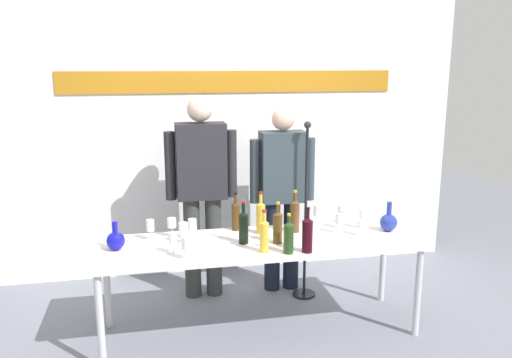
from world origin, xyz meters
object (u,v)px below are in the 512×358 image
object	(u,v)px
decanter_blue_left	(116,240)
wine_bottle_1	(295,215)
wine_bottle_3	(307,234)
wine_glass_left_0	(172,223)
wine_glass_left_4	(150,226)
wine_glass_right_0	(361,224)
display_table	(260,248)
wine_bottle_2	(264,234)
wine_bottle_0	(278,226)
presenter_right	(282,189)
presenter_left	(202,184)
wine_glass_left_5	(173,239)
microphone_stand	(305,240)
wine_bottle_7	(244,226)
wine_glass_left_3	(183,229)
wine_bottle_6	(289,236)
wine_bottle_5	(236,215)
wine_glass_left_1	(186,243)
wine_glass_right_1	(339,219)
wine_glass_left_2	(192,225)
decanter_blue_right	(388,222)
wine_bottle_4	(261,216)
wine_glass_right_3	(342,211)
wine_glass_right_2	(363,215)
wine_glass_right_5	(318,211)

from	to	relation	value
decanter_blue_left	wine_bottle_1	bearing A→B (deg)	5.55
wine_bottle_3	wine_glass_left_0	distance (m)	1.04
wine_glass_left_4	wine_glass_right_0	world-z (taller)	wine_glass_left_4
display_table	wine_bottle_2	xyz separation A→B (m)	(-0.02, -0.23, 0.18)
wine_bottle_0	wine_glass_left_0	xyz separation A→B (m)	(-0.75, 0.30, -0.02)
display_table	presenter_right	distance (m)	0.84
wine_bottle_1	wine_glass_right_0	distance (m)	0.50
presenter_left	wine_glass_left_5	xyz separation A→B (m)	(-0.29, -0.85, -0.17)
wine_bottle_0	wine_bottle_3	xyz separation A→B (m)	(0.16, -0.22, 0.00)
wine_bottle_3	wine_glass_left_4	bearing A→B (deg)	155.89
wine_glass_right_0	microphone_stand	world-z (taller)	microphone_stand
wine_bottle_7	wine_glass_left_3	xyz separation A→B (m)	(-0.43, 0.09, -0.02)
presenter_left	wine_glass_left_3	bearing A→B (deg)	-107.18
decanter_blue_left	wine_bottle_6	world-z (taller)	wine_bottle_6
wine_bottle_5	display_table	bearing A→B (deg)	-64.90
wine_glass_left_0	wine_glass_left_4	distance (m)	0.16
wine_glass_left_1	wine_glass_right_1	distance (m)	1.23
wine_glass_left_2	wine_bottle_2	bearing A→B (deg)	-37.53
wine_bottle_3	decanter_blue_right	bearing A→B (deg)	22.56
wine_bottle_6	wine_bottle_7	world-z (taller)	wine_bottle_7
wine_glass_left_2	wine_glass_left_3	world-z (taller)	wine_glass_left_2
display_table	wine_bottle_6	xyz separation A→B (m)	(0.14, -0.28, 0.17)
wine_bottle_4	wine_glass_left_5	bearing A→B (deg)	-156.28
wine_bottle_0	wine_glass_left_1	xyz separation A→B (m)	(-0.67, -0.18, -0.02)
presenter_right	wine_glass_right_3	xyz separation A→B (m)	(0.40, -0.43, -0.10)
display_table	wine_bottle_3	bearing A→B (deg)	-47.04
display_table	wine_glass_left_2	world-z (taller)	wine_glass_left_2
wine_glass_right_2	wine_glass_right_3	size ratio (longest dim) A/B	1.01
wine_bottle_6	wine_bottle_0	bearing A→B (deg)	96.36
wine_bottle_4	wine_glass_left_5	distance (m)	0.74
wine_bottle_2	wine_bottle_6	bearing A→B (deg)	-18.53
decanter_blue_right	presenter_left	size ratio (longest dim) A/B	0.13
wine_glass_right_5	decanter_blue_right	bearing A→B (deg)	-28.05
wine_bottle_0	wine_bottle_3	world-z (taller)	wine_bottle_3
wine_bottle_4	wine_bottle_6	xyz separation A→B (m)	(0.10, -0.45, -0.02)
wine_bottle_6	wine_glass_right_5	world-z (taller)	wine_bottle_6
display_table	microphone_stand	world-z (taller)	microphone_stand
wine_bottle_0	wine_glass_left_4	world-z (taller)	wine_bottle_0
wine_bottle_1	wine_glass_left_5	bearing A→B (deg)	-163.17
wine_glass_left_3	wine_glass_right_1	world-z (taller)	wine_glass_left_3
display_table	wine_bottle_3	size ratio (longest dim) A/B	7.45
wine_glass_left_4	wine_bottle_5	bearing A→B (deg)	8.79
display_table	wine_glass_right_2	size ratio (longest dim) A/B	16.12
display_table	wine_bottle_5	xyz separation A→B (m)	(-0.13, 0.29, 0.18)
wine_bottle_1	wine_glass_right_2	size ratio (longest dim) A/B	2.24
wine_bottle_6	wine_bottle_7	distance (m)	0.37
decanter_blue_right	wine_glass_right_3	distance (m)	0.39
wine_bottle_1	wine_bottle_7	size ratio (longest dim) A/B	1.04
presenter_left	wine_glass_right_2	xyz separation A→B (m)	(1.21, -0.60, -0.17)
wine_glass_left_2	wine_glass_left_5	distance (m)	0.30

